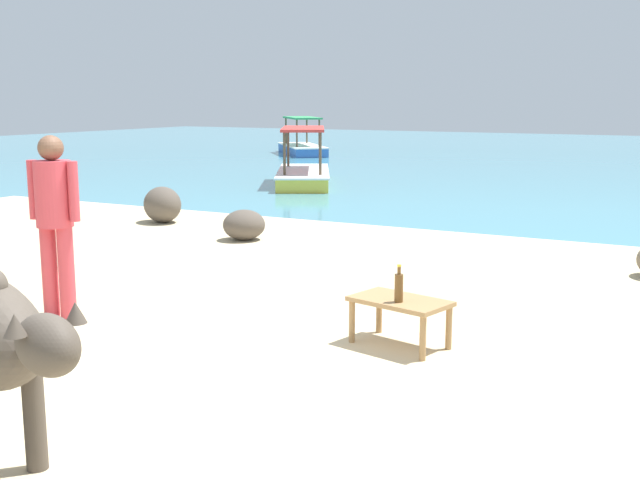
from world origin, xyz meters
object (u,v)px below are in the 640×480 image
at_px(low_bench_table, 400,306).
at_px(person_standing, 55,212).
at_px(boat_yellow, 303,172).
at_px(bottle, 399,287).
at_px(boat_blue, 302,146).

distance_m(low_bench_table, person_standing, 3.14).
bearing_deg(low_bench_table, boat_yellow, 136.16).
bearing_deg(low_bench_table, bottle, -61.84).
bearing_deg(boat_yellow, bottle, 4.51).
height_order(person_standing, boat_blue, person_standing).
relative_size(low_bench_table, bottle, 2.84).
height_order(low_bench_table, boat_blue, boat_blue).
bearing_deg(person_standing, low_bench_table, 93.06).
bearing_deg(bottle, boat_yellow, 122.54).
bearing_deg(bottle, boat_blue, 121.11).
height_order(bottle, person_standing, person_standing).
bearing_deg(person_standing, bottle, 91.31).
distance_m(bottle, boat_yellow, 12.16).
relative_size(bottle, boat_blue, 0.08).
bearing_deg(boat_yellow, person_standing, -10.05).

